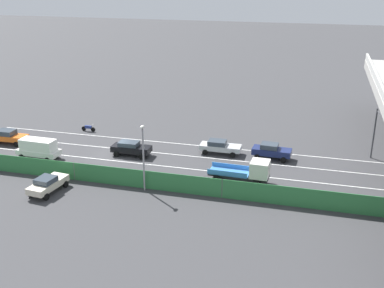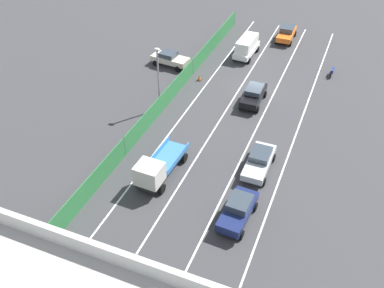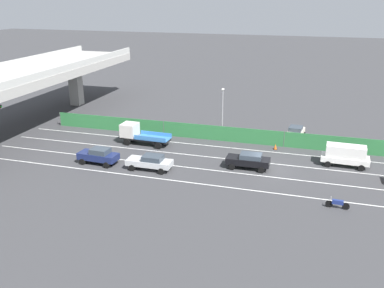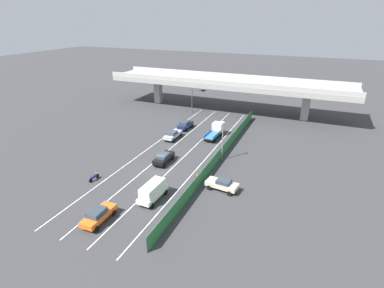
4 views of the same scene
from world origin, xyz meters
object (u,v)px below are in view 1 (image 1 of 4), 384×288
object	(u,v)px
parked_sedan_cream	(48,184)
street_lamp	(143,151)
car_taxi_orange	(8,136)
car_sedan_navy	(271,151)
car_van_white	(38,148)
car_sedan_silver	(220,146)
motorcycle	(88,128)
traffic_cone	(88,173)
car_sedan_black	(131,148)
flatbed_truck_blue	(250,171)
traffic_light	(379,127)

from	to	relation	value
parked_sedan_cream	street_lamp	xyz separation A→B (m)	(-2.85, 8.59, 3.10)
car_taxi_orange	car_sedan_navy	distance (m)	31.32
car_van_white	car_sedan_navy	bearing A→B (deg)	105.27
car_sedan_navy	parked_sedan_cream	bearing A→B (deg)	-53.86
car_van_white	car_sedan_navy	distance (m)	25.76
car_sedan_silver	car_van_white	distance (m)	20.20
car_van_white	motorcycle	world-z (taller)	car_van_white
street_lamp	traffic_cone	xyz separation A→B (m)	(-1.47, -6.69, -3.66)
car_sedan_silver	motorcycle	size ratio (longest dim) A/B	2.38
car_sedan_black	car_sedan_silver	size ratio (longest dim) A/B	0.95
car_sedan_navy	motorcycle	world-z (taller)	car_sedan_navy
car_taxi_orange	flatbed_truck_blue	distance (m)	30.01
car_sedan_navy	parked_sedan_cream	xyz separation A→B (m)	(14.09, -19.30, -0.06)
flatbed_truck_blue	motorcycle	xyz separation A→B (m)	(-10.31, -22.60, -0.79)
parked_sedan_cream	street_lamp	bearing A→B (deg)	108.33
traffic_light	flatbed_truck_blue	bearing A→B (deg)	-53.45
car_sedan_silver	street_lamp	xyz separation A→B (m)	(11.20, -4.89, 3.11)
car_sedan_black	car_sedan_navy	xyz separation A→B (m)	(-3.22, 15.36, 0.02)
car_sedan_black	traffic_cone	distance (m)	6.89
car_sedan_black	flatbed_truck_blue	bearing A→B (deg)	74.67
parked_sedan_cream	car_sedan_navy	bearing A→B (deg)	126.14
car_sedan_silver	traffic_light	world-z (taller)	traffic_light
street_lamp	flatbed_truck_blue	bearing A→B (deg)	114.07
traffic_light	traffic_cone	world-z (taller)	traffic_light
car_van_white	car_taxi_orange	bearing A→B (deg)	-118.18
car_sedan_black	motorcycle	bearing A→B (deg)	-126.99
traffic_cone	car_sedan_black	bearing A→B (deg)	162.71
street_lamp	car_taxi_orange	bearing A→B (deg)	-110.97
car_sedan_black	traffic_cone	bearing A→B (deg)	-17.29
flatbed_truck_blue	parked_sedan_cream	distance (m)	19.29
car_sedan_silver	street_lamp	distance (m)	12.61
parked_sedan_cream	car_sedan_silver	bearing A→B (deg)	136.17
car_taxi_orange	street_lamp	xyz separation A→B (m)	(7.82, 20.42, 3.06)
flatbed_truck_blue	motorcycle	size ratio (longest dim) A/B	3.06
car_taxi_orange	traffic_cone	world-z (taller)	car_taxi_orange
car_sedan_black	parked_sedan_cream	distance (m)	11.56
car_sedan_navy	street_lamp	world-z (taller)	street_lamp
car_taxi_orange	car_sedan_navy	size ratio (longest dim) A/B	1.06
car_van_white	traffic_light	xyz separation A→B (m)	(-8.87, 35.85, 2.75)
traffic_light	traffic_cone	size ratio (longest dim) A/B	8.51
car_sedan_black	car_sedan_navy	distance (m)	15.69
car_van_white	flatbed_truck_blue	distance (m)	23.51
car_sedan_silver	traffic_cone	size ratio (longest dim) A/B	6.92
car_sedan_navy	street_lamp	xyz separation A→B (m)	(11.25, -10.71, 3.04)
traffic_light	car_sedan_navy	bearing A→B (deg)	-79.26
car_sedan_navy	flatbed_truck_blue	distance (m)	7.20
parked_sedan_cream	motorcycle	bearing A→B (deg)	-165.01
car_sedan_black	car_van_white	world-z (taller)	car_van_white
car_sedan_black	car_taxi_orange	world-z (taller)	car_taxi_orange
motorcycle	traffic_light	bearing A→B (deg)	88.10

